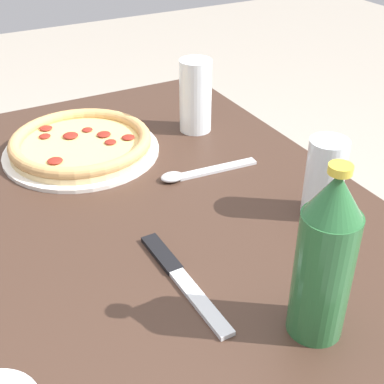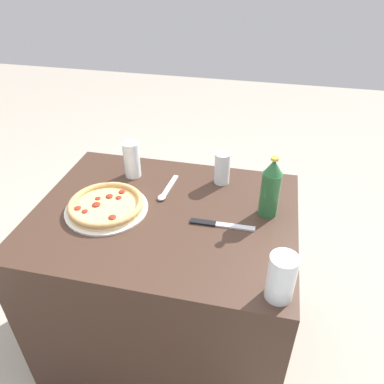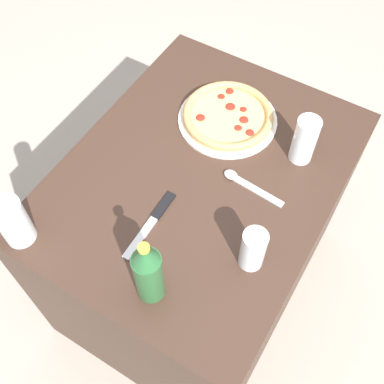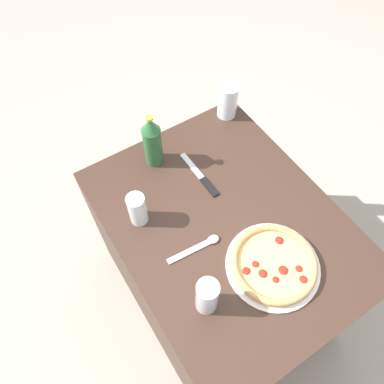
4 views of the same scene
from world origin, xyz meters
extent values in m
plane|color=#A89E8E|center=(0.00, 0.00, 0.00)|extent=(8.00, 8.00, 0.00)
cube|color=#3D281E|center=(0.00, 0.00, 0.39)|extent=(1.00, 0.77, 0.77)
cylinder|color=silver|center=(-0.22, -0.03, 0.78)|extent=(0.32, 0.32, 0.01)
cylinder|color=#E5C689|center=(-0.22, -0.03, 0.79)|extent=(0.29, 0.29, 0.01)
cylinder|color=#E5C170|center=(-0.22, -0.03, 0.80)|extent=(0.25, 0.25, 0.00)
torus|color=tan|center=(-0.22, -0.03, 0.80)|extent=(0.29, 0.29, 0.02)
ellipsoid|color=maroon|center=(-0.19, 0.06, 0.80)|extent=(0.03, 0.03, 0.01)
ellipsoid|color=maroon|center=(-0.17, -0.10, 0.80)|extent=(0.03, 0.03, 0.01)
ellipsoid|color=maroon|center=(-0.32, -0.08, 0.80)|extent=(0.03, 0.03, 0.01)
ellipsoid|color=maroon|center=(-0.26, -0.04, 0.80)|extent=(0.03, 0.03, 0.01)
ellipsoid|color=maroon|center=(-0.23, 0.02, 0.80)|extent=(0.03, 0.03, 0.01)
ellipsoid|color=maroon|center=(-0.28, -0.09, 0.80)|extent=(0.02, 0.02, 0.01)
ellipsoid|color=maroon|center=(-0.19, 0.02, 0.80)|extent=(0.02, 0.02, 0.01)
ellipsoid|color=maroon|center=(-0.27, 0.00, 0.80)|extent=(0.02, 0.02, 0.00)
cylinder|color=white|center=(0.44, -0.31, 0.85)|extent=(0.08, 0.08, 0.15)
cylinder|color=orange|center=(0.44, -0.31, 0.84)|extent=(0.07, 0.07, 0.12)
cylinder|color=white|center=(-0.21, 0.23, 0.85)|extent=(0.07, 0.07, 0.16)
cylinder|color=beige|center=(-0.21, 0.23, 0.82)|extent=(0.06, 0.06, 0.09)
cylinder|color=white|center=(0.18, 0.26, 0.84)|extent=(0.07, 0.07, 0.14)
cylinder|color=maroon|center=(0.18, 0.26, 0.81)|extent=(0.05, 0.05, 0.06)
cylinder|color=#286033|center=(0.38, 0.08, 0.86)|extent=(0.07, 0.07, 0.18)
cone|color=#286033|center=(0.38, 0.08, 0.98)|extent=(0.07, 0.07, 0.06)
cylinder|color=gold|center=(0.38, 0.08, 1.01)|extent=(0.03, 0.03, 0.01)
cube|color=black|center=(0.16, -0.03, 0.78)|extent=(0.10, 0.03, 0.01)
cube|color=silver|center=(0.28, -0.03, 0.78)|extent=(0.14, 0.02, 0.01)
cube|color=silver|center=(-0.03, 0.18, 0.78)|extent=(0.03, 0.16, 0.01)
ellipsoid|color=silver|center=(-0.03, 0.08, 0.78)|extent=(0.04, 0.05, 0.02)
camera|label=1|loc=(0.74, -0.29, 1.30)|focal=50.00mm
camera|label=2|loc=(0.35, -1.08, 1.65)|focal=35.00mm
camera|label=3|loc=(0.73, 0.41, 1.94)|focal=45.00mm
camera|label=4|loc=(-0.47, 0.45, 1.97)|focal=35.00mm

